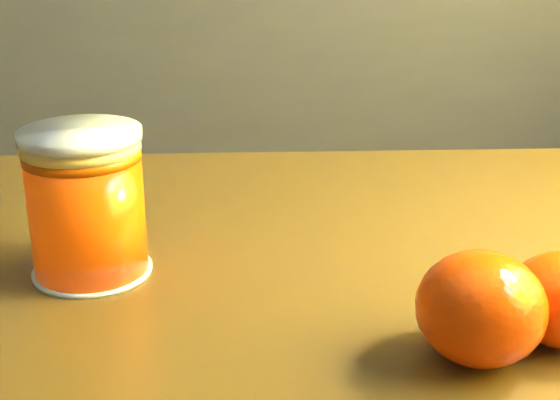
{
  "coord_description": "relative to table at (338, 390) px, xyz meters",
  "views": [
    {
      "loc": [
        0.83,
        -0.47,
        0.94
      ],
      "look_at": [
        0.83,
        0.06,
        0.74
      ],
      "focal_mm": 50.0,
      "sensor_mm": 36.0,
      "label": 1
    }
  ],
  "objects": [
    {
      "name": "orange_front",
      "position": [
        0.07,
        -0.09,
        0.12
      ],
      "size": [
        0.09,
        0.09,
        0.07
      ],
      "primitive_type": "ellipsoid",
      "rotation": [
        0.0,
        0.0,
        -0.29
      ],
      "color": "#ED4004",
      "rests_on": "table"
    },
    {
      "name": "juice_glass",
      "position": [
        -0.18,
        0.02,
        0.14
      ],
      "size": [
        0.09,
        0.09,
        0.11
      ],
      "rotation": [
        0.0,
        0.0,
        -0.03
      ],
      "color": "#FF4905",
      "rests_on": "table"
    },
    {
      "name": "table",
      "position": [
        0.0,
        0.0,
        0.0
      ],
      "size": [
        0.94,
        0.68,
        0.68
      ],
      "rotation": [
        0.0,
        0.0,
        0.05
      ],
      "color": "brown",
      "rests_on": "ground"
    }
  ]
}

